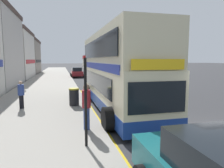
{
  "coord_description": "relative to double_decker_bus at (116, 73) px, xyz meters",
  "views": [
    {
      "loc": [
        -5.61,
        -6.61,
        2.87
      ],
      "look_at": [
        -2.71,
        4.89,
        1.45
      ],
      "focal_mm": 32.45,
      "sensor_mm": 36.0,
      "label": 1
    }
  ],
  "objects": [
    {
      "name": "pedestrian_further_back",
      "position": [
        -5.37,
        0.5,
        -1.09
      ],
      "size": [
        0.34,
        0.34,
        1.55
      ],
      "color": "black",
      "rests_on": "pavement_near"
    },
    {
      "name": "parked_car_maroon_ahead",
      "position": [
        -0.6,
        22.37,
        -1.26
      ],
      "size": [
        2.09,
        4.2,
        1.62
      ],
      "rotation": [
        0.0,
        0.0,
        3.13
      ],
      "color": "maroon",
      "rests_on": "ground"
    },
    {
      "name": "terrace_annex",
      "position": [
        -12.8,
        34.84,
        1.52
      ],
      "size": [
        10.32,
        11.54,
        8.04
      ],
      "color": "gray",
      "rests_on": "ground"
    },
    {
      "name": "bus_stop_sign",
      "position": [
        -2.44,
        -5.36,
        -0.26
      ],
      "size": [
        0.09,
        0.51,
        2.87
      ],
      "color": "black",
      "rests_on": "pavement_near"
    },
    {
      "name": "ground_plane",
      "position": [
        2.46,
        26.98,
        -2.06
      ],
      "size": [
        260.0,
        260.0,
        0.0
      ],
      "primitive_type": "plane",
      "color": "#333335"
    },
    {
      "name": "double_decker_bus",
      "position": [
        0.0,
        0.0,
        0.0
      ],
      "size": [
        3.16,
        10.94,
        4.4
      ],
      "color": "beige",
      "rests_on": "ground"
    },
    {
      "name": "pedestrian_waiting_near_sign",
      "position": [
        -2.23,
        -3.89,
        -0.94
      ],
      "size": [
        0.34,
        0.34,
        1.8
      ],
      "color": "#33478C",
      "rests_on": "pavement_near"
    },
    {
      "name": "bus_bay_markings",
      "position": [
        0.02,
        0.15,
        -2.06
      ],
      "size": [
        3.12,
        14.52,
        0.01
      ],
      "color": "gold",
      "rests_on": "ground"
    },
    {
      "name": "pavement_near",
      "position": [
        -4.54,
        26.98,
        -1.99
      ],
      "size": [
        6.0,
        76.0,
        0.14
      ],
      "primitive_type": "cube",
      "color": "gray",
      "rests_on": "ground"
    },
    {
      "name": "litter_bin",
      "position": [
        -2.43,
        0.55,
        -1.4
      ],
      "size": [
        0.61,
        0.61,
        1.04
      ],
      "color": "black",
      "rests_on": "pavement_near"
    }
  ]
}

